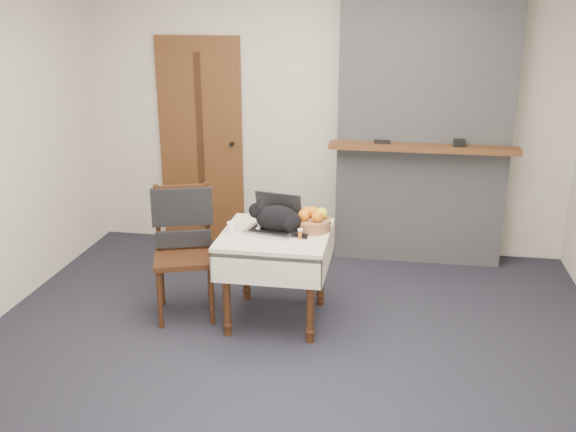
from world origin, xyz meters
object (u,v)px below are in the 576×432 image
fruit_basket (312,221)px  chair (183,233)px  cat (278,219)px  cream_jar (232,227)px  door (201,142)px  side_table (276,247)px  pill_bottle (300,234)px  laptop (274,221)px

fruit_basket → chair: chair is taller
cat → chair: chair is taller
cream_jar → fruit_basket: size_ratio=0.28×
cat → fruit_basket: bearing=28.8°
door → chair: (0.32, -1.54, -0.36)m
cream_jar → side_table: bearing=8.6°
side_table → pill_bottle: pill_bottle is taller
fruit_basket → cream_jar: bearing=-163.6°
side_table → fruit_basket: 0.33m
laptop → cat: size_ratio=0.88×
door → pill_bottle: 2.11m
laptop → chair: size_ratio=0.41×
laptop → fruit_basket: size_ratio=1.46×
door → fruit_basket: (1.29, -1.47, -0.24)m
laptop → chair: chair is taller
cream_jar → chair: bearing=165.7°
cat → cream_jar: (-0.33, -0.07, -0.06)m
side_table → pill_bottle: size_ratio=10.83×
cat → cream_jar: size_ratio=5.98×
side_table → laptop: laptop is taller
cat → cream_jar: 0.34m
door → fruit_basket: bearing=-48.8°
cream_jar → pill_bottle: 0.51m
laptop → chair: bearing=-168.6°
door → fruit_basket: size_ratio=7.09×
side_table → cream_jar: (-0.32, -0.05, 0.15)m
cat → pill_bottle: (0.18, -0.11, -0.06)m
cream_jar → pill_bottle: (0.51, -0.04, -0.00)m
pill_bottle → cat: bearing=148.2°
chair → laptop: bearing=-18.5°
cream_jar → chair: chair is taller
laptop → chair: (-0.70, 0.00, -0.13)m
laptop → cat: (0.04, -0.04, 0.03)m
laptop → fruit_basket: laptop is taller
fruit_basket → pill_bottle: bearing=-105.1°
fruit_basket → laptop: bearing=-166.8°
cat → chair: size_ratio=0.47×
cream_jar → fruit_basket: fruit_basket is taller
door → cream_jar: (0.72, -1.64, -0.26)m
door → cream_jar: 1.81m
laptop → cat: bearing=-32.9°
door → laptop: size_ratio=4.87×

